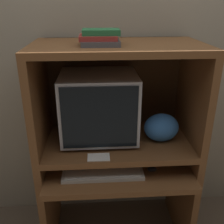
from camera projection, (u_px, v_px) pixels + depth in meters
name	position (u px, v px, depth m)	size (l,w,h in m)	color
wall_back	(114.00, 43.00, 1.72)	(6.00, 0.06, 2.60)	gray
desk_base	(117.00, 191.00, 1.74)	(0.95, 0.60, 0.62)	brown
desk_monitor_shelf	(117.00, 143.00, 1.65)	(0.95, 0.52, 0.14)	brown
hutch_upper	(117.00, 77.00, 1.52)	(0.95, 0.52, 0.58)	brown
crt_monitor	(99.00, 106.00, 1.57)	(0.45, 0.38, 0.41)	#B2B2B7
keyboard	(103.00, 172.00, 1.53)	(0.47, 0.17, 0.03)	beige
mouse	(152.00, 169.00, 1.56)	(0.06, 0.04, 0.03)	black
snack_bag	(161.00, 127.00, 1.59)	(0.21, 0.16, 0.17)	#336BB7
book_stack	(100.00, 38.00, 1.33)	(0.20, 0.16, 0.08)	#4C4C51
paper_card	(99.00, 157.00, 1.44)	(0.12, 0.08, 0.00)	white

